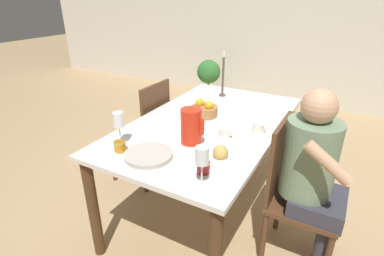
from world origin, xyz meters
TOP-DOWN VIEW (x-y plane):
  - ground_plane at (0.00, 0.00)m, footprint 20.00×20.00m
  - wall_back at (0.00, 2.95)m, footprint 10.00×0.06m
  - dining_table at (0.00, 0.00)m, footprint 0.97×1.67m
  - chair_person_side at (0.67, -0.15)m, footprint 0.42×0.42m
  - chair_opposite at (-0.67, 0.11)m, footprint 0.42×0.42m
  - person_seated at (0.76, -0.18)m, footprint 0.39×0.41m
  - red_pitcher at (0.05, -0.35)m, footprint 0.15×0.13m
  - wine_glass_water at (-0.32, -0.58)m, footprint 0.06×0.06m
  - wine_glass_juice at (0.31, -0.71)m, footprint 0.06×0.06m
  - teacup_near_person at (0.20, -0.18)m, footprint 0.13×0.13m
  - teacup_across at (0.37, -0.00)m, footprint 0.13×0.13m
  - serving_tray at (-0.07, -0.63)m, footprint 0.27×0.27m
  - bread_plate at (0.29, -0.44)m, footprint 0.22×0.22m
  - jam_jar_amber at (0.27, -0.61)m, footprint 0.07×0.07m
  - jam_jar_red at (-0.26, -0.65)m, footprint 0.07×0.07m
  - fruit_bowl at (-0.08, 0.09)m, footprint 0.20×0.20m
  - candlestick_tall at (-0.15, 0.58)m, footprint 0.06×0.06m
  - potted_plant at (-1.18, 2.40)m, footprint 0.37×0.37m

SIDE VIEW (x-z plane):
  - ground_plane at x=0.00m, z-range 0.00..0.00m
  - potted_plant at x=-1.18m, z-range 0.05..0.70m
  - chair_person_side at x=0.67m, z-range 0.02..0.96m
  - chair_opposite at x=-0.67m, z-range 0.02..0.96m
  - dining_table at x=0.00m, z-range 0.28..1.05m
  - person_seated at x=0.76m, z-range 0.11..1.28m
  - serving_tray at x=-0.07m, z-range 0.77..0.80m
  - bread_plate at x=0.29m, z-range 0.75..0.83m
  - teacup_near_person at x=0.20m, z-range 0.76..0.82m
  - teacup_across at x=0.37m, z-range 0.76..0.82m
  - jam_jar_amber at x=0.27m, z-range 0.77..0.83m
  - jam_jar_red at x=-0.26m, z-range 0.77..0.83m
  - fruit_bowl at x=-0.08m, z-range 0.75..0.87m
  - red_pitcher at x=0.05m, z-range 0.77..0.99m
  - wine_glass_juice at x=0.31m, z-range 0.81..1.02m
  - wine_glass_water at x=-0.32m, z-range 0.82..1.03m
  - candlestick_tall at x=-0.15m, z-range 0.73..1.13m
  - wall_back at x=0.00m, z-range 0.00..2.60m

